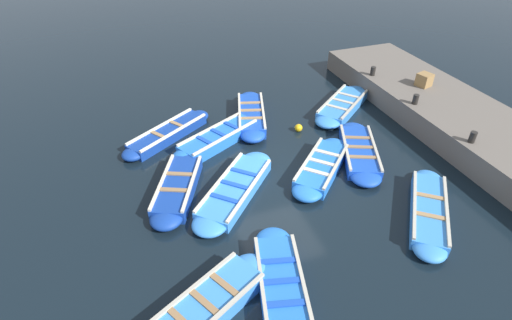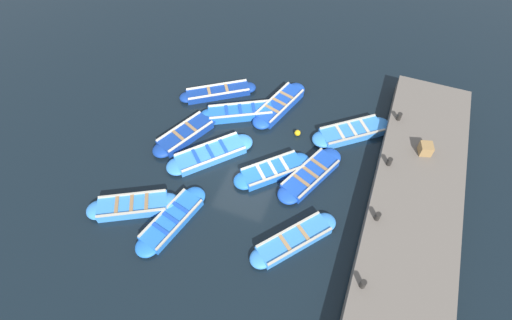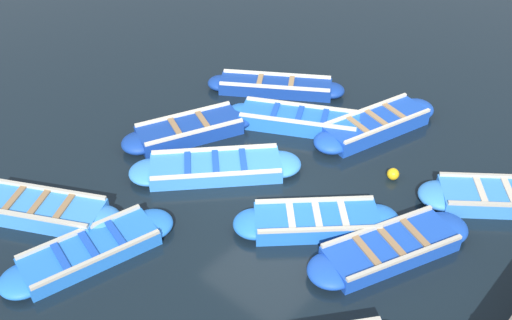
{
  "view_description": "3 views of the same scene",
  "coord_description": "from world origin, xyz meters",
  "px_view_note": "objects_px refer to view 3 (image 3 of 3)",
  "views": [
    {
      "loc": [
        -3.9,
        -8.65,
        7.43
      ],
      "look_at": [
        -0.5,
        0.67,
        0.34
      ],
      "focal_mm": 28.0,
      "sensor_mm": 36.0,
      "label": 1
    },
    {
      "loc": [
        4.15,
        -9.58,
        13.62
      ],
      "look_at": [
        0.59,
        -0.12,
        0.53
      ],
      "focal_mm": 28.0,
      "sensor_mm": 36.0,
      "label": 2
    },
    {
      "loc": [
        6.26,
        -7.67,
        8.73
      ],
      "look_at": [
        -0.84,
        0.43,
        0.32
      ],
      "focal_mm": 42.0,
      "sensor_mm": 36.0,
      "label": 3
    }
  ],
  "objects_px": {
    "boat_alongside": "(216,168)",
    "boat_far_corner": "(275,86)",
    "buoy_orange_near": "(393,174)",
    "boat_centre": "(376,125)",
    "boat_drifting": "(41,210)",
    "boat_stern_in": "(390,248)",
    "boat_mid_row": "(299,121)",
    "boat_inner_gap": "(317,221)",
    "boat_end_of_row": "(90,251)",
    "boat_outer_right": "(507,197)",
    "boat_broadside": "(190,130)"
  },
  "relations": [
    {
      "from": "boat_stern_in",
      "to": "boat_mid_row",
      "type": "bearing_deg",
      "value": 150.45
    },
    {
      "from": "boat_centre",
      "to": "boat_broadside",
      "type": "relative_size",
      "value": 1.07
    },
    {
      "from": "boat_inner_gap",
      "to": "buoy_orange_near",
      "type": "xyz_separation_m",
      "value": [
        0.36,
        2.42,
        -0.04
      ]
    },
    {
      "from": "boat_inner_gap",
      "to": "boat_centre",
      "type": "distance_m",
      "value": 3.88
    },
    {
      "from": "boat_drifting",
      "to": "boat_mid_row",
      "type": "distance_m",
      "value": 6.52
    },
    {
      "from": "boat_drifting",
      "to": "boat_centre",
      "type": "xyz_separation_m",
      "value": [
        3.58,
        7.31,
        0.0
      ]
    },
    {
      "from": "boat_end_of_row",
      "to": "boat_drifting",
      "type": "bearing_deg",
      "value": 179.82
    },
    {
      "from": "boat_inner_gap",
      "to": "boat_far_corner",
      "type": "relative_size",
      "value": 0.87
    },
    {
      "from": "boat_drifting",
      "to": "boat_far_corner",
      "type": "bearing_deg",
      "value": 86.21
    },
    {
      "from": "boat_centre",
      "to": "buoy_orange_near",
      "type": "height_order",
      "value": "boat_centre"
    },
    {
      "from": "boat_drifting",
      "to": "boat_stern_in",
      "type": "height_order",
      "value": "boat_drifting"
    },
    {
      "from": "boat_inner_gap",
      "to": "boat_alongside",
      "type": "height_order",
      "value": "boat_inner_gap"
    },
    {
      "from": "boat_end_of_row",
      "to": "buoy_orange_near",
      "type": "height_order",
      "value": "boat_end_of_row"
    },
    {
      "from": "boat_inner_gap",
      "to": "boat_centre",
      "type": "height_order",
      "value": "boat_centre"
    },
    {
      "from": "boat_mid_row",
      "to": "boat_far_corner",
      "type": "bearing_deg",
      "value": 149.13
    },
    {
      "from": "boat_centre",
      "to": "buoy_orange_near",
      "type": "xyz_separation_m",
      "value": [
        1.31,
        -1.33,
        -0.06
      ]
    },
    {
      "from": "boat_mid_row",
      "to": "buoy_orange_near",
      "type": "height_order",
      "value": "boat_mid_row"
    },
    {
      "from": "boat_stern_in",
      "to": "buoy_orange_near",
      "type": "xyz_separation_m",
      "value": [
        -1.18,
        2.08,
        -0.04
      ]
    },
    {
      "from": "boat_alongside",
      "to": "buoy_orange_near",
      "type": "relative_size",
      "value": 12.78
    },
    {
      "from": "boat_drifting",
      "to": "boat_broadside",
      "type": "height_order",
      "value": "boat_drifting"
    },
    {
      "from": "boat_inner_gap",
      "to": "boat_mid_row",
      "type": "relative_size",
      "value": 0.83
    },
    {
      "from": "boat_far_corner",
      "to": "buoy_orange_near",
      "type": "relative_size",
      "value": 12.87
    },
    {
      "from": "boat_drifting",
      "to": "boat_end_of_row",
      "type": "height_order",
      "value": "boat_drifting"
    },
    {
      "from": "boat_alongside",
      "to": "boat_outer_right",
      "type": "xyz_separation_m",
      "value": [
        5.43,
        3.39,
        0.02
      ]
    },
    {
      "from": "boat_inner_gap",
      "to": "boat_broadside",
      "type": "height_order",
      "value": "boat_broadside"
    },
    {
      "from": "boat_broadside",
      "to": "boat_far_corner",
      "type": "bearing_deg",
      "value": 85.31
    },
    {
      "from": "boat_alongside",
      "to": "boat_stern_in",
      "type": "relative_size",
      "value": 0.96
    },
    {
      "from": "boat_mid_row",
      "to": "boat_drifting",
      "type": "bearing_deg",
      "value": -108.11
    },
    {
      "from": "boat_drifting",
      "to": "boat_stern_in",
      "type": "bearing_deg",
      "value": 32.69
    },
    {
      "from": "boat_inner_gap",
      "to": "buoy_orange_near",
      "type": "distance_m",
      "value": 2.45
    },
    {
      "from": "boat_inner_gap",
      "to": "boat_outer_right",
      "type": "xyz_separation_m",
      "value": [
        2.63,
        3.29,
        0.0
      ]
    },
    {
      "from": "boat_far_corner",
      "to": "boat_broadside",
      "type": "bearing_deg",
      "value": -94.69
    },
    {
      "from": "boat_drifting",
      "to": "boat_mid_row",
      "type": "bearing_deg",
      "value": 71.89
    },
    {
      "from": "boat_alongside",
      "to": "boat_broadside",
      "type": "distance_m",
      "value": 1.64
    },
    {
      "from": "boat_mid_row",
      "to": "boat_far_corner",
      "type": "relative_size",
      "value": 1.05
    },
    {
      "from": "boat_drifting",
      "to": "boat_inner_gap",
      "type": "xyz_separation_m",
      "value": [
        4.54,
        3.55,
        -0.02
      ]
    },
    {
      "from": "boat_alongside",
      "to": "boat_end_of_row",
      "type": "bearing_deg",
      "value": -90.58
    },
    {
      "from": "boat_centre",
      "to": "boat_stern_in",
      "type": "relative_size",
      "value": 1.02
    },
    {
      "from": "boat_broadside",
      "to": "boat_mid_row",
      "type": "distance_m",
      "value": 2.77
    },
    {
      "from": "boat_centre",
      "to": "boat_mid_row",
      "type": "xyz_separation_m",
      "value": [
        -1.56,
        -1.12,
        0.0
      ]
    },
    {
      "from": "boat_alongside",
      "to": "boat_far_corner",
      "type": "height_order",
      "value": "boat_far_corner"
    },
    {
      "from": "boat_drifting",
      "to": "boat_end_of_row",
      "type": "xyz_separation_m",
      "value": [
        1.7,
        -0.01,
        -0.04
      ]
    },
    {
      "from": "boat_end_of_row",
      "to": "boat_outer_right",
      "type": "relative_size",
      "value": 1.03
    },
    {
      "from": "boat_drifting",
      "to": "boat_outer_right",
      "type": "distance_m",
      "value": 9.91
    },
    {
      "from": "boat_mid_row",
      "to": "buoy_orange_near",
      "type": "relative_size",
      "value": 13.45
    },
    {
      "from": "boat_centre",
      "to": "boat_far_corner",
      "type": "bearing_deg",
      "value": -176.51
    },
    {
      "from": "boat_outer_right",
      "to": "boat_far_corner",
      "type": "distance_m",
      "value": 6.7
    },
    {
      "from": "boat_outer_right",
      "to": "boat_far_corner",
      "type": "height_order",
      "value": "boat_outer_right"
    },
    {
      "from": "boat_mid_row",
      "to": "boat_stern_in",
      "type": "xyz_separation_m",
      "value": [
        4.05,
        -2.3,
        -0.03
      ]
    },
    {
      "from": "boat_end_of_row",
      "to": "boat_outer_right",
      "type": "xyz_separation_m",
      "value": [
        5.47,
        6.85,
        0.02
      ]
    }
  ]
}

